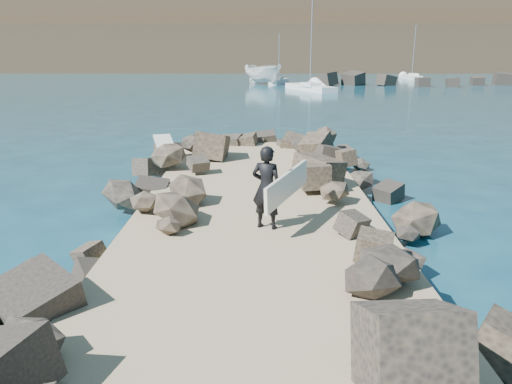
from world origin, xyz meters
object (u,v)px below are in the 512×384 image
surfer_with_board (270,187)px  sailboat_c (310,88)px  surfboard_resting (166,151)px  boat_imported (263,74)px

surfer_with_board → sailboat_c: bearing=83.2°
surfboard_resting → sailboat_c: bearing=59.6°
surfboard_resting → surfer_with_board: (3.48, -6.55, 0.50)m
boat_imported → surfer_with_board: boat_imported is taller
surfboard_resting → surfer_with_board: surfer_with_board is taller
surfer_with_board → sailboat_c: (5.61, 47.38, -1.19)m
surfboard_resting → surfer_with_board: bearing=-79.8°
boat_imported → surfer_with_board: 58.48m
surfboard_resting → boat_imported: (3.81, 51.92, 0.35)m
boat_imported → surfer_with_board: bearing=-126.8°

